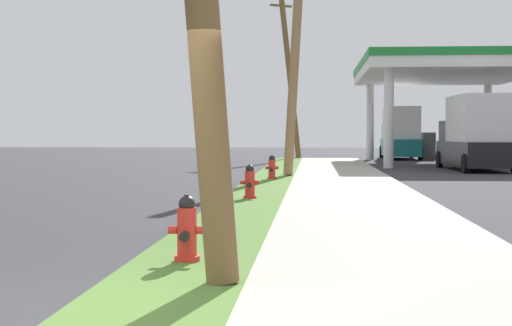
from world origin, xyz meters
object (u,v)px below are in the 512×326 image
fire_hydrant_nearest (187,232)px  fire_hydrant_third (272,168)px  utility_pole_midground (295,51)px  truck_black_on_apron (475,135)px  truck_teal_at_forecourt (400,134)px  utility_pole_background (290,75)px  fire_hydrant_second (250,184)px  car_tan_by_near_pump (485,150)px

fire_hydrant_nearest → fire_hydrant_third: bearing=89.6°
fire_hydrant_third → utility_pole_midground: bearing=75.7°
fire_hydrant_third → truck_black_on_apron: bearing=47.6°
fire_hydrant_third → truck_teal_at_forecourt: truck_teal_at_forecourt is taller
truck_teal_at_forecourt → fire_hydrant_nearest: bearing=-99.5°
fire_hydrant_nearest → utility_pole_background: utility_pole_background is taller
fire_hydrant_nearest → truck_black_on_apron: bearing=71.9°
fire_hydrant_third → utility_pole_midground: (0.66, 2.61, 3.95)m
fire_hydrant_third → utility_pole_midground: 4.78m
fire_hydrant_third → fire_hydrant_second: bearing=-90.7°
fire_hydrant_nearest → car_tan_by_near_pump: size_ratio=0.16×
fire_hydrant_nearest → fire_hydrant_third: (0.11, 16.17, 0.00)m
fire_hydrant_second → fire_hydrant_third: bearing=89.3°
fire_hydrant_third → truck_black_on_apron: truck_black_on_apron is taller
truck_black_on_apron → fire_hydrant_nearest: bearing=-108.1°
utility_pole_midground → utility_pole_background: size_ratio=0.89×
fire_hydrant_third → utility_pole_midground: utility_pole_midground is taller
fire_hydrant_second → fire_hydrant_third: (0.09, 7.53, 0.00)m
utility_pole_midground → car_tan_by_near_pump: (9.37, 13.70, -3.67)m
utility_pole_midground → utility_pole_background: 18.62m
fire_hydrant_third → truck_teal_at_forecourt: 24.39m
utility_pole_background → truck_black_on_apron: bearing=-56.7°
utility_pole_background → utility_pole_midground: bearing=-87.7°
utility_pole_midground → truck_black_on_apron: size_ratio=1.30×
fire_hydrant_third → utility_pole_background: 21.67m
utility_pole_midground → truck_teal_at_forecourt: utility_pole_midground is taller
fire_hydrant_second → car_tan_by_near_pump: 25.90m
car_tan_by_near_pump → fire_hydrant_nearest: bearing=-107.3°
car_tan_by_near_pump → utility_pole_midground: bearing=-124.4°
car_tan_by_near_pump → truck_teal_at_forecourt: truck_teal_at_forecourt is taller
car_tan_by_near_pump → fire_hydrant_second: bearing=-113.0°
fire_hydrant_third → car_tan_by_near_pump: 19.15m
fire_hydrant_second → utility_pole_background: utility_pole_background is taller
utility_pole_midground → utility_pole_background: (-0.74, 18.60, 0.50)m
truck_teal_at_forecourt → truck_black_on_apron: 14.74m
utility_pole_background → truck_black_on_apron: size_ratio=1.45×
fire_hydrant_second → truck_teal_at_forecourt: size_ratio=0.12×
utility_pole_background → truck_teal_at_forecourt: (6.59, 2.27, -3.41)m
utility_pole_midground → truck_black_on_apron: 10.08m
fire_hydrant_second → truck_teal_at_forecourt: truck_teal_at_forecourt is taller
truck_black_on_apron → utility_pole_background: bearing=123.3°
utility_pole_midground → car_tan_by_near_pump: 17.00m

